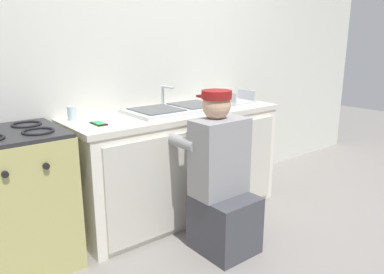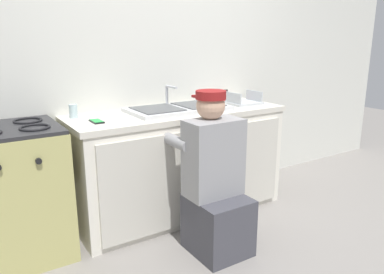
{
  "view_description": "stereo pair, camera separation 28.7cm",
  "coord_description": "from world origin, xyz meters",
  "px_view_note": "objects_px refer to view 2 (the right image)",
  "views": [
    {
      "loc": [
        -1.74,
        -2.07,
        1.42
      ],
      "look_at": [
        0.0,
        0.1,
        0.7
      ],
      "focal_mm": 35.0,
      "sensor_mm": 36.0,
      "label": 1
    },
    {
      "loc": [
        -1.5,
        -2.24,
        1.42
      ],
      "look_at": [
        0.0,
        0.1,
        0.7
      ],
      "focal_mm": 35.0,
      "sensor_mm": 36.0,
      "label": 2
    }
  ],
  "objects_px": {
    "plumber_person": "(215,187)",
    "water_glass": "(73,111)",
    "dish_rack_tray": "(244,101)",
    "cell_phone": "(97,121)",
    "sink_double_basin": "(178,108)",
    "stove_range": "(16,193)",
    "spice_bottle_red": "(226,95)"
  },
  "relations": [
    {
      "from": "plumber_person",
      "to": "water_glass",
      "type": "relative_size",
      "value": 11.04
    },
    {
      "from": "dish_rack_tray",
      "to": "water_glass",
      "type": "relative_size",
      "value": 2.8
    },
    {
      "from": "cell_phone",
      "to": "water_glass",
      "type": "distance_m",
      "value": 0.25
    },
    {
      "from": "sink_double_basin",
      "to": "stove_range",
      "type": "height_order",
      "value": "sink_double_basin"
    },
    {
      "from": "stove_range",
      "to": "water_glass",
      "type": "relative_size",
      "value": 9.04
    },
    {
      "from": "sink_double_basin",
      "to": "cell_phone",
      "type": "bearing_deg",
      "value": -174.67
    },
    {
      "from": "dish_rack_tray",
      "to": "water_glass",
      "type": "height_order",
      "value": "dish_rack_tray"
    },
    {
      "from": "stove_range",
      "to": "dish_rack_tray",
      "type": "bearing_deg",
      "value": -1.2
    },
    {
      "from": "spice_bottle_red",
      "to": "dish_rack_tray",
      "type": "xyz_separation_m",
      "value": [
        0.03,
        -0.22,
        -0.03
      ]
    },
    {
      "from": "stove_range",
      "to": "water_glass",
      "type": "bearing_deg",
      "value": 19.92
    },
    {
      "from": "stove_range",
      "to": "cell_phone",
      "type": "height_order",
      "value": "stove_range"
    },
    {
      "from": "sink_double_basin",
      "to": "cell_phone",
      "type": "xyz_separation_m",
      "value": [
        -0.69,
        -0.06,
        -0.01
      ]
    },
    {
      "from": "spice_bottle_red",
      "to": "sink_double_basin",
      "type": "bearing_deg",
      "value": -163.53
    },
    {
      "from": "sink_double_basin",
      "to": "water_glass",
      "type": "xyz_separation_m",
      "value": [
        -0.79,
        0.16,
        0.03
      ]
    },
    {
      "from": "sink_double_basin",
      "to": "plumber_person",
      "type": "distance_m",
      "value": 0.78
    },
    {
      "from": "stove_range",
      "to": "cell_phone",
      "type": "bearing_deg",
      "value": -6.51
    },
    {
      "from": "dish_rack_tray",
      "to": "cell_phone",
      "type": "bearing_deg",
      "value": -179.02
    },
    {
      "from": "spice_bottle_red",
      "to": "cell_phone",
      "type": "xyz_separation_m",
      "value": [
        -1.31,
        -0.25,
        -0.04
      ]
    },
    {
      "from": "water_glass",
      "to": "plumber_person",
      "type": "bearing_deg",
      "value": -49.64
    },
    {
      "from": "stove_range",
      "to": "water_glass",
      "type": "distance_m",
      "value": 0.68
    },
    {
      "from": "stove_range",
      "to": "plumber_person",
      "type": "height_order",
      "value": "plumber_person"
    },
    {
      "from": "stove_range",
      "to": "spice_bottle_red",
      "type": "height_order",
      "value": "spice_bottle_red"
    },
    {
      "from": "water_glass",
      "to": "stove_range",
      "type": "bearing_deg",
      "value": -160.08
    },
    {
      "from": "stove_range",
      "to": "dish_rack_tray",
      "type": "xyz_separation_m",
      "value": [
        1.89,
        -0.04,
        0.45
      ]
    },
    {
      "from": "stove_range",
      "to": "plumber_person",
      "type": "distance_m",
      "value": 1.31
    },
    {
      "from": "sink_double_basin",
      "to": "plumber_person",
      "type": "bearing_deg",
      "value": -98.89
    },
    {
      "from": "sink_double_basin",
      "to": "water_glass",
      "type": "relative_size",
      "value": 8.0
    },
    {
      "from": "cell_phone",
      "to": "plumber_person",
      "type": "bearing_deg",
      "value": -44.32
    },
    {
      "from": "stove_range",
      "to": "spice_bottle_red",
      "type": "distance_m",
      "value": 1.93
    },
    {
      "from": "plumber_person",
      "to": "dish_rack_tray",
      "type": "height_order",
      "value": "plumber_person"
    },
    {
      "from": "sink_double_basin",
      "to": "spice_bottle_red",
      "type": "height_order",
      "value": "sink_double_basin"
    },
    {
      "from": "sink_double_basin",
      "to": "stove_range",
      "type": "bearing_deg",
      "value": -179.9
    }
  ]
}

